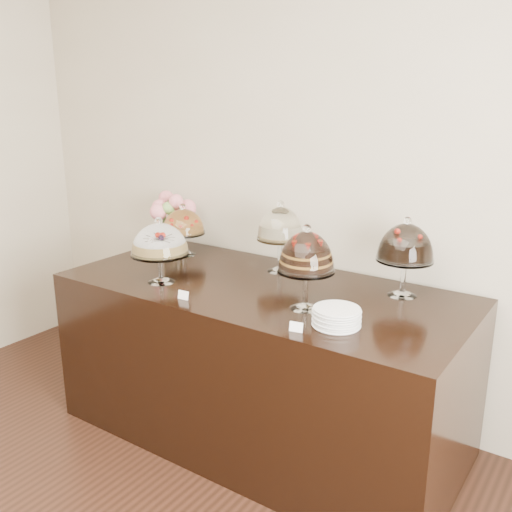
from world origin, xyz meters
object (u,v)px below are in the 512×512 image
Objects in this scene: plate_stack at (337,317)px; cake_stand_cheesecake at (280,227)px; display_counter at (261,362)px; cake_stand_dark_choco at (406,246)px; cake_stand_fruit_tart at (183,224)px; cake_stand_sugar_sponge at (160,242)px; flower_vase at (171,213)px; cake_stand_choco_layer at (306,255)px.

cake_stand_cheesecake is at bearing 139.47° from plate_stack.
cake_stand_dark_choco reaches higher than display_counter.
display_counter is 1.02m from cake_stand_fruit_tart.
cake_stand_fruit_tart reaches higher than display_counter.
cake_stand_fruit_tart is (-0.26, 0.48, -0.03)m from cake_stand_sugar_sponge.
cake_stand_fruit_tart is 0.89× the size of flower_vase.
cake_stand_fruit_tart is (-1.42, -0.05, -0.06)m from cake_stand_dark_choco.
cake_stand_dark_choco is at bearing 2.15° from cake_stand_fruit_tart.
cake_stand_choco_layer is at bearing -126.46° from cake_stand_dark_choco.
cake_stand_sugar_sponge is 0.55m from cake_stand_fruit_tart.
cake_stand_dark_choco reaches higher than plate_stack.
cake_stand_cheesecake reaches higher than cake_stand_fruit_tart.
cake_stand_dark_choco is 1.24× the size of cake_stand_fruit_tart.
cake_stand_choco_layer reaches higher than display_counter.
cake_stand_fruit_tart is at bearing 160.85° from cake_stand_choco_layer.
cake_stand_fruit_tart is 0.21m from flower_vase.
flower_vase is at bearing 160.97° from display_counter.
flower_vase reaches higher than display_counter.
cake_stand_cheesecake is at bearing 50.89° from cake_stand_sugar_sponge.
cake_stand_cheesecake is at bearing 4.24° from cake_stand_fruit_tart.
cake_stand_sugar_sponge is 1.09× the size of cake_stand_fruit_tart.
cake_stand_fruit_tart is (-0.69, -0.05, -0.06)m from cake_stand_cheesecake.
display_counter is 1.20m from flower_vase.
cake_stand_sugar_sponge is at bearing -62.05° from cake_stand_fruit_tart.
cake_stand_choco_layer is at bearing -20.14° from flower_vase.
flower_vase is at bearing 177.47° from cake_stand_cheesecake.
cake_stand_cheesecake reaches higher than flower_vase.
cake_stand_sugar_sponge is 1.29m from cake_stand_dark_choco.
flower_vase reaches higher than plate_stack.
cake_stand_cheesecake is 0.87m from plate_stack.
display_counter is 5.93× the size of flower_vase.
flower_vase is at bearing 159.86° from cake_stand_choco_layer.
cake_stand_dark_choco is 1.94× the size of plate_stack.
cake_stand_choco_layer is at bearing 6.64° from cake_stand_sugar_sponge.
display_counter is 0.87m from cake_stand_sugar_sponge.
cake_stand_cheesecake is 0.87m from flower_vase.
display_counter is at bearing 26.82° from cake_stand_sugar_sponge.
cake_stand_dark_choco is 1.61m from flower_vase.
cake_stand_dark_choco is at bearing -1.28° from flower_vase.
cake_stand_sugar_sponge is 0.88× the size of cake_stand_dark_choco.
flower_vase is at bearing 154.20° from cake_stand_fruit_tart.
cake_stand_dark_choco reaches higher than cake_stand_sugar_sponge.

